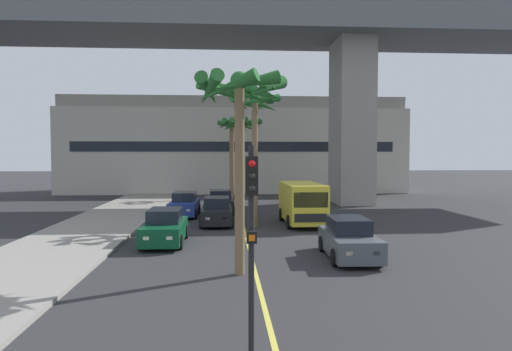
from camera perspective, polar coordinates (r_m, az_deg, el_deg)
sidewalk_left at (r=18.82m, az=-25.96°, el=-9.70°), size 4.80×80.00×0.15m
lane_stripe_center at (r=25.37m, az=-1.55°, el=-6.44°), size 0.14×56.00×0.01m
bridge_overpass at (r=38.16m, az=-0.68°, el=17.32°), size 60.12×8.00×17.41m
pier_building_backdrop at (r=49.68m, az=-2.73°, el=3.65°), size 35.70×8.04×9.88m
car_queue_front at (r=18.22m, az=11.48°, el=-7.82°), size 1.94×4.16×1.56m
car_queue_second at (r=31.51m, az=-4.45°, el=-3.35°), size 1.91×4.14×1.56m
car_queue_third at (r=21.05m, az=-11.28°, el=-6.40°), size 1.86×4.11×1.56m
car_queue_fourth at (r=26.34m, az=-4.91°, el=-4.54°), size 1.86×4.11×1.56m
car_queue_fifth at (r=30.14m, az=-8.89°, el=-3.65°), size 1.93×4.15×1.56m
delivery_van at (r=26.34m, az=5.74°, el=-3.30°), size 2.21×5.27×2.36m
traffic_light_median_near at (r=9.02m, az=-0.56°, el=-5.66°), size 0.24×0.37×4.20m
palm_tree_near_median at (r=40.87m, az=-3.05°, el=4.99°), size 2.65×2.64×7.12m
palm_tree_mid_median at (r=15.24m, az=-2.06°, el=9.00°), size 3.13×3.18×6.74m
palm_tree_far_median at (r=25.28m, az=-0.14°, el=7.42°), size 2.89×2.94×7.39m
palm_tree_farthest_median at (r=34.81m, az=-1.72°, el=5.39°), size 3.17×3.21×6.84m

